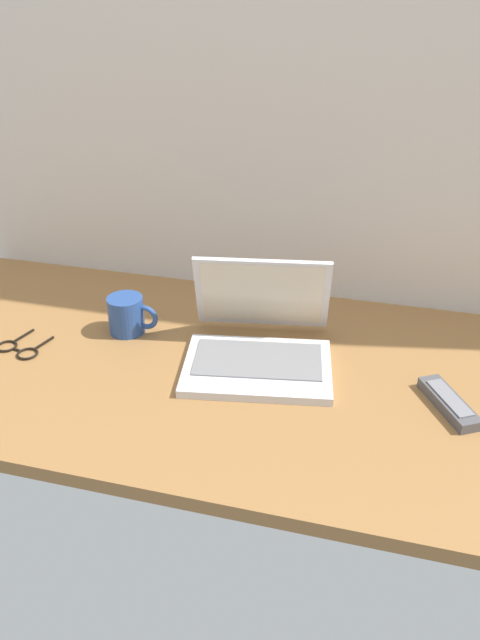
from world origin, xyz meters
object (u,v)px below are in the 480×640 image
laptop (259,341)px  coffee_mug (127,314)px  eyeglasses (18,349)px  remote_control_near (449,403)px

laptop → coffee_mug: (-0.32, 0.03, 0.00)m
coffee_mug → eyeglasses: size_ratio=0.97×
laptop → remote_control_near: laptop is taller
remote_control_near → eyeglasses: remote_control_near is taller
laptop → coffee_mug: size_ratio=2.92×
laptop → eyeglasses: 0.54m
laptop → remote_control_near: 0.41m
remote_control_near → laptop: bearing=169.1°
coffee_mug → eyeglasses: (-0.21, -0.14, -0.04)m
coffee_mug → eyeglasses: bearing=-145.7°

